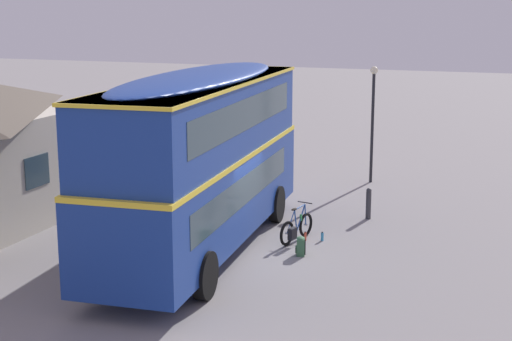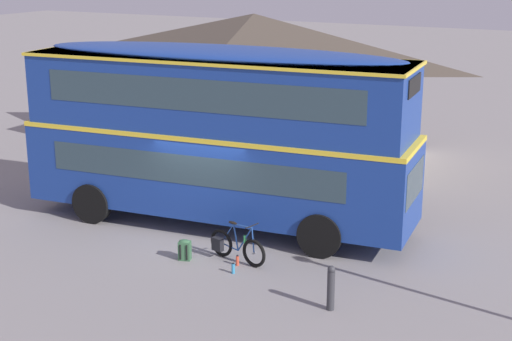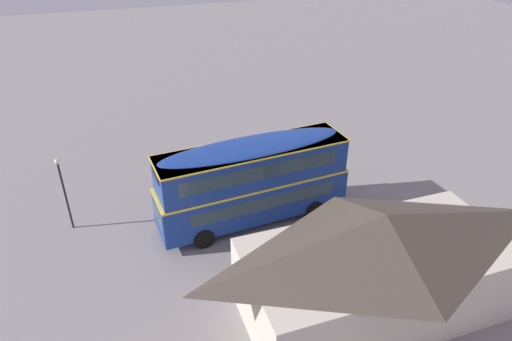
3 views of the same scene
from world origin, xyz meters
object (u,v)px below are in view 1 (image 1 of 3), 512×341
(double_decker_bus, at_px, (202,153))
(touring_bicycle, at_px, (296,229))
(water_bottle_red_squeeze, at_px, (305,236))
(street_lamp, at_px, (373,111))
(backpack_on_ground, at_px, (301,246))
(water_bottle_blue_sports, at_px, (322,237))
(kerb_bollard, at_px, (369,203))

(double_decker_bus, bearing_deg, touring_bicycle, -51.50)
(water_bottle_red_squeeze, relative_size, street_lamp, 0.06)
(backpack_on_ground, bearing_deg, touring_bicycle, 23.74)
(touring_bicycle, height_order, backpack_on_ground, touring_bicycle)
(street_lamp, bearing_deg, water_bottle_red_squeeze, 179.21)
(double_decker_bus, relative_size, water_bottle_blue_sports, 41.17)
(touring_bicycle, xyz_separation_m, water_bottle_red_squeeze, (0.18, -0.21, -0.25))
(water_bottle_blue_sports, bearing_deg, touring_bicycle, 115.78)
(street_lamp, xyz_separation_m, kerb_bollard, (-4.94, -1.03, -2.17))
(double_decker_bus, relative_size, kerb_bollard, 10.94)
(water_bottle_red_squeeze, distance_m, street_lamp, 8.15)
(water_bottle_red_squeeze, xyz_separation_m, water_bottle_blue_sports, (0.14, -0.45, 0.00))
(water_bottle_blue_sports, bearing_deg, kerb_bollard, -14.43)
(double_decker_bus, xyz_separation_m, backpack_on_ground, (0.54, -2.54, -2.38))
(water_bottle_blue_sports, bearing_deg, street_lamp, 2.59)
(kerb_bollard, bearing_deg, water_bottle_blue_sports, 165.57)
(backpack_on_ground, xyz_separation_m, water_bottle_red_squeeze, (1.28, 0.27, -0.14))
(water_bottle_red_squeeze, xyz_separation_m, kerb_bollard, (2.81, -1.14, 0.38))
(touring_bicycle, xyz_separation_m, kerb_bollard, (2.99, -1.35, 0.13))
(backpack_on_ground, height_order, street_lamp, street_lamp)
(water_bottle_blue_sports, bearing_deg, water_bottle_red_squeeze, 107.10)
(water_bottle_red_squeeze, distance_m, water_bottle_blue_sports, 0.47)
(kerb_bollard, bearing_deg, double_decker_bus, 143.63)
(backpack_on_ground, xyz_separation_m, kerb_bollard, (4.09, -0.87, 0.24))
(water_bottle_red_squeeze, bearing_deg, street_lamp, -0.79)
(street_lamp, bearing_deg, backpack_on_ground, -178.94)
(street_lamp, distance_m, kerb_bollard, 5.49)
(touring_bicycle, distance_m, street_lamp, 8.26)
(water_bottle_blue_sports, height_order, street_lamp, street_lamp)
(double_decker_bus, xyz_separation_m, kerb_bollard, (4.63, -3.41, -2.15))
(water_bottle_blue_sports, bearing_deg, backpack_on_ground, 172.86)
(backpack_on_ground, height_order, water_bottle_blue_sports, backpack_on_ground)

